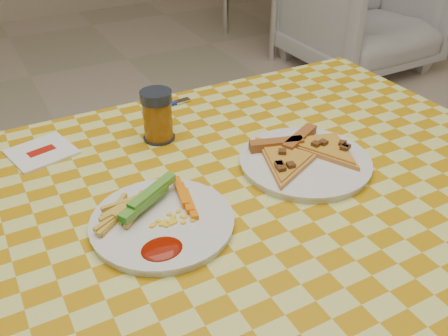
{
  "coord_description": "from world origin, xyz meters",
  "views": [
    {
      "loc": [
        -0.34,
        -0.64,
        1.29
      ],
      "look_at": [
        0.03,
        0.05,
        0.78
      ],
      "focal_mm": 40.0,
      "sensor_mm": 36.0,
      "label": 1
    }
  ],
  "objects": [
    {
      "name": "bg_chair",
      "position": [
        1.99,
        1.8,
        0.43
      ],
      "size": [
        0.85,
        0.79,
        0.86
      ],
      "primitive_type": "imported",
      "rotation": [
        0.0,
        0.0,
        0.02
      ],
      "color": "brown",
      "rests_on": "ground"
    },
    {
      "name": "fries_veggies",
      "position": [
        -0.13,
        -0.01,
        0.78
      ],
      "size": [
        0.2,
        0.18,
        0.04
      ],
      "color": "#DEC846",
      "rests_on": "plate_left"
    },
    {
      "name": "plate_right",
      "position": [
        0.19,
        0.01,
        0.76
      ],
      "size": [
        0.31,
        0.31,
        0.01
      ],
      "primitive_type": "cylinder",
      "rotation": [
        0.0,
        0.0,
        0.25
      ],
      "color": "silver",
      "rests_on": "table"
    },
    {
      "name": "fork",
      "position": [
        0.06,
        0.38,
        0.76
      ],
      "size": [
        0.13,
        0.03,
        0.01
      ],
      "rotation": [
        0.0,
        0.0,
        0.15
      ],
      "color": "#162198",
      "rests_on": "table"
    },
    {
      "name": "table",
      "position": [
        0.0,
        0.0,
        0.68
      ],
      "size": [
        1.28,
        0.88,
        0.76
      ],
      "color": "silver",
      "rests_on": "ground"
    },
    {
      "name": "pizza_slices",
      "position": [
        0.2,
        0.02,
        0.78
      ],
      "size": [
        0.3,
        0.25,
        0.02
      ],
      "color": "gold",
      "rests_on": "plate_right"
    },
    {
      "name": "drink_glass",
      "position": [
        -0.02,
        0.24,
        0.81
      ],
      "size": [
        0.07,
        0.07,
        0.11
      ],
      "color": "black",
      "rests_on": "table"
    },
    {
      "name": "plate_left",
      "position": [
        -0.13,
        -0.03,
        0.76
      ],
      "size": [
        0.27,
        0.27,
        0.01
      ],
      "primitive_type": "cylinder",
      "rotation": [
        0.0,
        0.0,
        0.2
      ],
      "color": "silver",
      "rests_on": "table"
    },
    {
      "name": "napkin",
      "position": [
        -0.25,
        0.3,
        0.76
      ],
      "size": [
        0.14,
        0.14,
        0.01
      ],
      "rotation": [
        0.0,
        0.0,
        0.23
      ],
      "color": "white",
      "rests_on": "table"
    }
  ]
}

